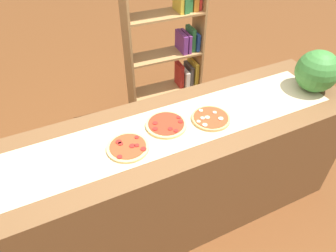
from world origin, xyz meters
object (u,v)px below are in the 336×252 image
at_px(pizza_pepperoni_0, 128,147).
at_px(pizza_pepperoni_1, 166,125).
at_px(watermelon, 317,71).
at_px(bookshelf, 174,55).
at_px(pizza_mushroom_2, 211,118).

xyz_separation_m(pizza_pepperoni_0, pizza_pepperoni_1, (0.27, 0.08, 0.00)).
relative_size(watermelon, bookshelf, 0.19).
height_order(pizza_mushroom_2, watermelon, watermelon).
distance_m(pizza_pepperoni_1, bookshelf, 1.23).
relative_size(pizza_pepperoni_0, watermelon, 0.84).
relative_size(pizza_pepperoni_1, pizza_mushroom_2, 1.04).
distance_m(pizza_pepperoni_0, watermelon, 1.36).
height_order(pizza_pepperoni_1, bookshelf, bookshelf).
height_order(pizza_pepperoni_0, watermelon, watermelon).
xyz_separation_m(pizza_pepperoni_0, watermelon, (1.36, 0.00, 0.13)).
xyz_separation_m(pizza_pepperoni_1, bookshelf, (0.58, 1.06, -0.19)).
bearing_deg(watermelon, pizza_pepperoni_0, -179.80).
bearing_deg(bookshelf, pizza_pepperoni_1, -118.68).
bearing_deg(watermelon, pizza_mushroom_2, 179.17).
height_order(pizza_pepperoni_1, pizza_mushroom_2, pizza_mushroom_2).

